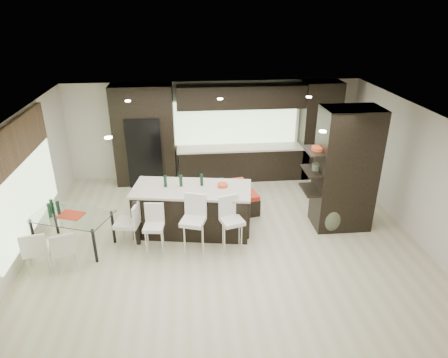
{
  "coord_description": "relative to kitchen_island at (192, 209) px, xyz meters",
  "views": [
    {
      "loc": [
        -0.74,
        -7.19,
        4.7
      ],
      "look_at": [
        0.0,
        0.6,
        1.15
      ],
      "focal_mm": 32.0,
      "sensor_mm": 36.0,
      "label": 1
    }
  ],
  "objects": [
    {
      "name": "ground",
      "position": [
        0.7,
        -0.45,
        -0.52
      ],
      "size": [
        8.0,
        8.0,
        0.0
      ],
      "primitive_type": "plane",
      "color": "beige",
      "rests_on": "ground"
    },
    {
      "name": "back_wall",
      "position": [
        0.7,
        3.05,
        0.83
      ],
      "size": [
        8.0,
        0.02,
        2.7
      ],
      "primitive_type": "cube",
      "color": "beige",
      "rests_on": "ground"
    },
    {
      "name": "left_wall",
      "position": [
        -3.3,
        -0.45,
        0.83
      ],
      "size": [
        0.02,
        7.0,
        2.7
      ],
      "primitive_type": "cube",
      "color": "beige",
      "rests_on": "ground"
    },
    {
      "name": "right_wall",
      "position": [
        4.7,
        -0.45,
        0.83
      ],
      "size": [
        0.02,
        7.0,
        2.7
      ],
      "primitive_type": "cube",
      "color": "beige",
      "rests_on": "ground"
    },
    {
      "name": "ceiling",
      "position": [
        0.7,
        -0.45,
        2.18
      ],
      "size": [
        8.0,
        7.0,
        0.02
      ],
      "primitive_type": "cube",
      "color": "white",
      "rests_on": "ground"
    },
    {
      "name": "window_left",
      "position": [
        -3.26,
        -0.25,
        0.83
      ],
      "size": [
        0.04,
        3.2,
        1.9
      ],
      "primitive_type": "cube",
      "color": "#B2D199",
      "rests_on": "left_wall"
    },
    {
      "name": "window_back",
      "position": [
        1.3,
        3.01,
        1.03
      ],
      "size": [
        3.4,
        0.04,
        1.2
      ],
      "primitive_type": "cube",
      "color": "#B2D199",
      "rests_on": "back_wall"
    },
    {
      "name": "stone_accent",
      "position": [
        -3.23,
        -0.25,
        1.73
      ],
      "size": [
        0.08,
        3.0,
        0.8
      ],
      "primitive_type": "cube",
      "color": "brown",
      "rests_on": "left_wall"
    },
    {
      "name": "ceiling_spots",
      "position": [
        0.7,
        -0.2,
        2.16
      ],
      "size": [
        4.0,
        3.0,
        0.02
      ],
      "primitive_type": "cube",
      "color": "white",
      "rests_on": "ceiling"
    },
    {
      "name": "back_cabinetry",
      "position": [
        1.2,
        2.72,
        0.83
      ],
      "size": [
        6.8,
        0.68,
        2.7
      ],
      "primitive_type": "cube",
      "color": "black",
      "rests_on": "ground"
    },
    {
      "name": "refrigerator",
      "position": [
        -1.2,
        2.67,
        0.43
      ],
      "size": [
        0.9,
        0.68,
        1.9
      ],
      "primitive_type": "cube",
      "color": "black",
      "rests_on": "ground"
    },
    {
      "name": "partition_column",
      "position": [
        3.3,
        -0.05,
        0.83
      ],
      "size": [
        1.2,
        0.8,
        2.7
      ],
      "primitive_type": "cube",
      "color": "black",
      "rests_on": "ground"
    },
    {
      "name": "kitchen_island",
      "position": [
        0.0,
        0.0,
        0.0
      ],
      "size": [
        2.65,
        1.48,
        1.05
      ],
      "primitive_type": "cube",
      "rotation": [
        0.0,
        0.0,
        -0.16
      ],
      "color": "black",
      "rests_on": "ground"
    },
    {
      "name": "stool_left",
      "position": [
        -0.77,
        -0.83,
        -0.09
      ],
      "size": [
        0.42,
        0.42,
        0.86
      ],
      "primitive_type": "cube",
      "rotation": [
        0.0,
        0.0,
        -0.12
      ],
      "color": "silver",
      "rests_on": "ground"
    },
    {
      "name": "stool_mid",
      "position": [
        -0.0,
        -0.86,
        -0.02
      ],
      "size": [
        0.56,
        0.56,
        1.0
      ],
      "primitive_type": "cube",
      "rotation": [
        0.0,
        0.0,
        -0.32
      ],
      "color": "silver",
      "rests_on": "ground"
    },
    {
      "name": "stool_right",
      "position": [
        0.77,
        -0.85,
        -0.05
      ],
      "size": [
        0.52,
        0.52,
        0.94
      ],
      "primitive_type": "cube",
      "rotation": [
        0.0,
        0.0,
        0.29
      ],
      "color": "silver",
      "rests_on": "ground"
    },
    {
      "name": "bench",
      "position": [
        0.89,
        0.57,
        -0.27
      ],
      "size": [
        1.42,
        0.78,
        0.51
      ],
      "primitive_type": "cube",
      "rotation": [
        0.0,
        0.0,
        0.21
      ],
      "color": "black",
      "rests_on": "ground"
    },
    {
      "name": "floor_vase",
      "position": [
        3.0,
        -0.3,
        0.1
      ],
      "size": [
        0.46,
        0.46,
        1.25
      ],
      "primitive_type": null,
      "rotation": [
        0.0,
        0.0,
        0.0
      ],
      "color": "#424C37",
      "rests_on": "ground"
    },
    {
      "name": "dining_table",
      "position": [
        -2.42,
        -0.42,
        -0.15
      ],
      "size": [
        1.75,
        1.35,
        0.74
      ],
      "primitive_type": "cube",
      "rotation": [
        0.0,
        0.0,
        -0.35
      ],
      "color": "white",
      "rests_on": "ground"
    },
    {
      "name": "chair_near",
      "position": [
        -2.42,
        -1.15,
        -0.13
      ],
      "size": [
        0.53,
        0.53,
        0.78
      ],
      "primitive_type": "cube",
      "rotation": [
        0.0,
        0.0,
        0.32
      ],
      "color": "silver",
      "rests_on": "ground"
    },
    {
      "name": "chair_far",
      "position": [
        -2.91,
        -1.16,
        -0.11
      ],
      "size": [
        0.53,
        0.53,
        0.82
      ],
      "primitive_type": "cube",
      "rotation": [
        0.0,
        0.0,
        0.22
      ],
      "color": "silver",
      "rests_on": "ground"
    },
    {
      "name": "chair_end",
      "position": [
        -1.33,
        -0.42,
        -0.08
      ],
      "size": [
        0.56,
        0.56,
        0.89
      ],
      "primitive_type": "cube",
      "rotation": [
        0.0,
        0.0,
        1.38
      ],
      "color": "silver",
      "rests_on": "ground"
    }
  ]
}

